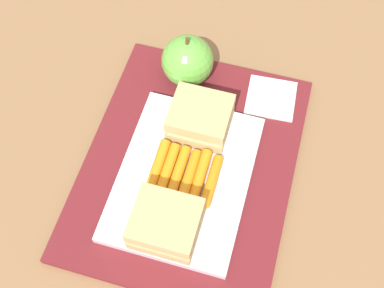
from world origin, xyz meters
TOP-DOWN VIEW (x-y plane):
  - ground_plane at (0.00, 0.00)m, footprint 2.40×2.40m
  - lunchbag_mat at (0.00, 0.00)m, footprint 0.36×0.28m
  - food_tray at (-0.03, 0.00)m, footprint 0.23×0.17m
  - sandwich_half_left at (-0.10, 0.00)m, footprint 0.07×0.08m
  - sandwich_half_right at (0.05, 0.00)m, footprint 0.07×0.08m
  - carrot_sticks_bundle at (-0.03, -0.00)m, footprint 0.08×0.09m
  - apple at (0.14, 0.04)m, footprint 0.08×0.08m
  - paper_napkin at (0.14, -0.09)m, footprint 0.07×0.07m

SIDE VIEW (x-z plane):
  - ground_plane at x=0.00m, z-range 0.00..0.00m
  - lunchbag_mat at x=0.00m, z-range 0.00..0.01m
  - paper_napkin at x=0.14m, z-range 0.01..0.01m
  - food_tray at x=-0.03m, z-range 0.01..0.02m
  - carrot_sticks_bundle at x=-0.03m, z-range 0.02..0.04m
  - sandwich_half_left at x=-0.10m, z-range 0.02..0.07m
  - sandwich_half_right at x=0.05m, z-range 0.02..0.07m
  - apple at x=0.14m, z-range 0.00..0.09m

